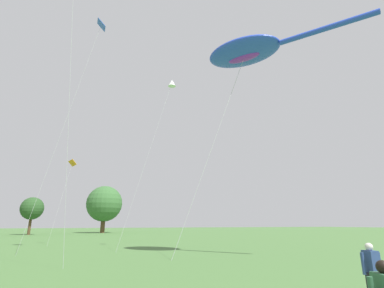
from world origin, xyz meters
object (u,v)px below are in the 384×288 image
at_px(small_kite_diamond_red, 97,36).
at_px(person_photographer, 372,269).
at_px(small_kite_stunt_black, 172,84).
at_px(tree_oak_left, 32,209).
at_px(big_show_kite, 246,52).
at_px(tree_shrub_far, 104,204).
at_px(small_kite_bird_shape, 71,167).

bearing_deg(small_kite_diamond_red, person_photographer, -71.40).
xyz_separation_m(small_kite_diamond_red, small_kite_stunt_black, (6.80, 0.64, -2.86)).
height_order(small_kite_stunt_black, tree_oak_left, small_kite_stunt_black).
relative_size(big_show_kite, small_kite_diamond_red, 0.78).
height_order(small_kite_diamond_red, small_kite_stunt_black, small_kite_diamond_red).
xyz_separation_m(tree_oak_left, tree_shrub_far, (13.66, 6.83, 1.63)).
relative_size(small_kite_stunt_black, small_kite_bird_shape, 1.77).
relative_size(big_show_kite, small_kite_bird_shape, 1.76).
bearing_deg(tree_oak_left, small_kite_bird_shape, -78.17).
bearing_deg(small_kite_bird_shape, tree_shrub_far, 57.29).
bearing_deg(small_kite_diamond_red, tree_oak_left, 97.20).
height_order(small_kite_stunt_black, small_kite_bird_shape, small_kite_stunt_black).
distance_m(small_kite_stunt_black, small_kite_bird_shape, 13.39).
relative_size(small_kite_diamond_red, small_kite_stunt_black, 1.27).
distance_m(person_photographer, tree_oak_left, 59.23).
bearing_deg(small_kite_diamond_red, tree_shrub_far, 79.27).
bearing_deg(tree_oak_left, tree_shrub_far, 26.56).
xyz_separation_m(big_show_kite, tree_oak_left, (-17.83, 47.08, -9.42)).
relative_size(small_kite_stunt_black, tree_oak_left, 2.16).
height_order(small_kite_stunt_black, tree_shrub_far, small_kite_stunt_black).
bearing_deg(tree_oak_left, big_show_kite, -69.26).
relative_size(small_kite_stunt_black, tree_shrub_far, 1.43).
bearing_deg(big_show_kite, person_photographer, 125.42).
height_order(person_photographer, small_kite_diamond_red, small_kite_diamond_red).
bearing_deg(person_photographer, small_kite_diamond_red, 37.56).
distance_m(small_kite_diamond_red, small_kite_bird_shape, 13.29).
height_order(big_show_kite, small_kite_diamond_red, small_kite_diamond_red).
relative_size(small_kite_bird_shape, tree_shrub_far, 0.81).
bearing_deg(small_kite_diamond_red, small_kite_stunt_black, 1.92).
xyz_separation_m(big_show_kite, small_kite_stunt_black, (-3.41, 7.21, 0.20)).
distance_m(small_kite_bird_shape, tree_oak_left, 32.17).
distance_m(small_kite_stunt_black, tree_shrub_far, 47.38).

